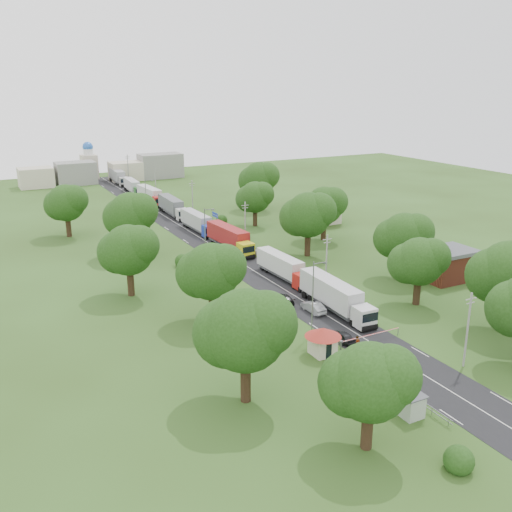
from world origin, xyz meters
TOP-DOWN VIEW (x-y plane):
  - ground at (0.00, 0.00)m, footprint 260.00×260.00m
  - road at (0.00, 20.00)m, footprint 8.00×200.00m
  - boom_barrier at (-1.36, -25.00)m, footprint 9.22×0.35m
  - guard_booth at (-7.20, -25.00)m, footprint 4.40×4.40m
  - kiosk at (-7.00, -40.00)m, footprint 2.30×2.30m
  - guard_rail at (-5.00, -35.00)m, footprint 0.10×17.00m
  - info_sign at (5.20, 35.00)m, footprint 0.12×3.10m
  - pole_0 at (5.50, -35.00)m, footprint 1.60×0.24m
  - pole_1 at (5.50, -7.00)m, footprint 1.60×0.24m
  - pole_2 at (5.50, 21.00)m, footprint 1.60×0.24m
  - pole_3 at (5.50, 49.00)m, footprint 1.60×0.24m
  - pole_4 at (5.50, 77.00)m, footprint 1.60×0.24m
  - pole_5 at (5.50, 105.00)m, footprint 1.60×0.24m
  - lamp_0 at (-5.35, -20.00)m, footprint 2.03×0.22m
  - lamp_1 at (-5.35, 15.00)m, footprint 2.03×0.22m
  - lamp_2 at (-5.35, 50.00)m, footprint 2.03×0.22m
  - tree_1 at (17.99, -29.83)m, footprint 9.60×9.60m
  - tree_2 at (13.99, -17.86)m, footprint 8.00×8.00m
  - tree_3 at (19.99, -7.84)m, footprint 8.80×8.80m
  - tree_4 at (12.99, 10.17)m, footprint 9.60×9.60m
  - tree_5 at (21.99, 18.16)m, footprint 8.80×8.80m
  - tree_6 at (14.99, 35.14)m, footprint 8.00×8.00m
  - tree_7 at (23.99, 50.17)m, footprint 9.60×9.60m
  - tree_8 at (-14.01, -41.86)m, footprint 8.00×8.00m
  - tree_9 at (-20.01, -29.83)m, footprint 9.60×9.60m
  - tree_10 at (-15.01, -9.84)m, footprint 8.80×8.80m
  - tree_11 at (-22.01, 5.16)m, footprint 8.80×8.80m
  - tree_12 at (-16.01, 25.17)m, footprint 9.60×9.60m
  - tree_13 at (-24.01, 45.16)m, footprint 8.80×8.80m
  - house_brick at (26.00, -12.00)m, footprint 8.60×6.60m
  - house_cream at (30.00, 30.00)m, footprint 10.08×10.08m
  - distant_town at (0.68, 110.00)m, footprint 52.00×8.00m
  - church at (-4.00, 118.00)m, footprint 5.00×5.00m
  - truck_0 at (1.84, -14.53)m, footprint 3.14×15.74m
  - truck_1 at (2.38, 0.89)m, footprint 2.82×13.99m
  - truck_2 at (1.98, 20.53)m, footprint 3.52×15.71m
  - truck_3 at (1.60, 36.33)m, footprint 2.71×14.33m
  - truck_4 at (2.00, 53.63)m, footprint 3.05×15.37m
  - truck_5 at (1.86, 70.41)m, footprint 3.34×14.93m
  - truck_6 at (1.64, 86.80)m, footprint 2.86×13.73m
  - truck_7 at (2.06, 105.00)m, footprint 3.15×15.61m
  - car_lane_front at (-3.00, -23.19)m, footprint 1.83×4.01m
  - car_lane_mid at (-1.00, -13.53)m, footprint 1.62×4.51m
  - car_lane_rear at (-3.00, -8.61)m, footprint 2.39×4.85m
  - car_verge_near at (5.50, 13.29)m, footprint 2.75×5.89m
  - car_verge_far at (8.00, 26.83)m, footprint 1.68×4.04m
  - pedestrian_near at (-3.05, -26.34)m, footprint 0.79×0.58m
  - pedestrian_booth at (-6.50, -25.97)m, footprint 0.96×0.94m

SIDE VIEW (x-z plane):
  - ground at x=0.00m, z-range 0.00..0.00m
  - road at x=0.00m, z-range -0.02..0.02m
  - guard_rail at x=-5.00m, z-range -0.85..0.85m
  - car_lane_front at x=-3.00m, z-range 0.00..1.33m
  - car_lane_rear at x=-3.00m, z-range 0.00..1.36m
  - car_verge_far at x=8.00m, z-range 0.00..1.37m
  - car_lane_mid at x=-1.00m, z-range 0.00..1.48m
  - pedestrian_booth at x=-6.50m, z-range 0.00..1.56m
  - car_verge_near at x=5.50m, z-range 0.00..1.63m
  - boom_barrier at x=-1.36m, z-range 0.30..1.48m
  - pedestrian_near at x=-3.05m, z-range 0.00..1.96m
  - kiosk at x=-7.00m, z-range 0.02..2.43m
  - truck_6 at x=1.64m, z-range 0.12..3.91m
  - truck_1 at x=2.38m, z-range 0.12..3.99m
  - truck_3 at x=1.60m, z-range 0.12..4.09m
  - guard_booth at x=-7.20m, z-range 0.44..3.89m
  - truck_5 at x=1.86m, z-range 0.13..4.25m
  - truck_4 at x=2.00m, z-range 0.13..4.38m
  - truck_7 at x=2.06m, z-range 0.13..4.45m
  - truck_2 at x=1.98m, z-range 0.13..4.47m
  - truck_0 at x=1.84m, z-range 0.13..4.49m
  - house_brick at x=26.00m, z-range 0.05..5.25m
  - info_sign at x=5.20m, z-range 0.95..5.05m
  - distant_town at x=0.68m, z-range -0.51..7.49m
  - house_cream at x=30.00m, z-range 0.74..6.54m
  - pole_0 at x=5.50m, z-range 0.18..9.18m
  - pole_1 at x=5.50m, z-range 0.18..9.18m
  - pole_2 at x=5.50m, z-range 0.18..9.18m
  - pole_3 at x=5.50m, z-range 0.18..9.18m
  - pole_4 at x=5.50m, z-range 0.18..9.18m
  - pole_5 at x=5.50m, z-range 0.18..9.18m
  - church at x=-4.00m, z-range -0.76..11.54m
  - lamp_0 at x=-5.35m, z-range 0.55..10.55m
  - lamp_1 at x=-5.35m, z-range 0.55..10.55m
  - lamp_2 at x=-5.35m, z-range 0.55..10.55m
  - tree_2 at x=13.99m, z-range 1.55..11.65m
  - tree_6 at x=14.99m, z-range 1.55..11.65m
  - tree_8 at x=-14.01m, z-range 1.55..11.65m
  - tree_3 at x=19.99m, z-range 1.69..12.76m
  - tree_5 at x=21.99m, z-range 1.69..12.76m
  - tree_10 at x=-15.01m, z-range 1.69..12.76m
  - tree_11 at x=-22.01m, z-range 1.69..12.76m
  - tree_13 at x=-24.01m, z-range 1.69..12.76m
  - tree_1 at x=17.99m, z-range 1.83..13.88m
  - tree_4 at x=12.99m, z-range 1.83..13.88m
  - tree_7 at x=23.99m, z-range 1.83..13.88m
  - tree_9 at x=-20.01m, z-range 1.83..13.88m
  - tree_12 at x=-16.01m, z-range 1.83..13.88m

